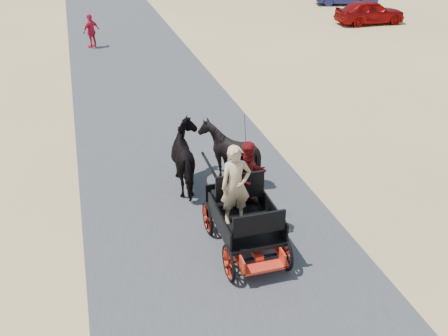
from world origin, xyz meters
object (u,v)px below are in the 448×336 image
object	(u,v)px
horse_left	(189,158)
horse_right	(229,153)
car_a	(370,12)
pedestrian	(91,31)
carriage	(244,234)

from	to	relation	value
horse_left	horse_right	bearing A→B (deg)	-180.00
horse_right	car_a	xyz separation A→B (m)	(14.00, 16.25, -0.12)
horse_right	horse_left	bearing A→B (deg)	0.00
horse_right	pedestrian	distance (m)	15.62
carriage	pedestrian	world-z (taller)	pedestrian
carriage	car_a	world-z (taller)	car_a
horse_left	horse_right	world-z (taller)	horse_right
carriage	horse_right	distance (m)	3.09
carriage	horse_right	world-z (taller)	horse_right
carriage	car_a	xyz separation A→B (m)	(14.55, 19.25, 0.37)
horse_left	horse_right	distance (m)	1.10
carriage	horse_left	bearing A→B (deg)	100.39
horse_left	car_a	world-z (taller)	horse_left
carriage	horse_left	xyz separation A→B (m)	(-0.55, 3.00, 0.49)
horse_right	car_a	bearing A→B (deg)	-130.75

